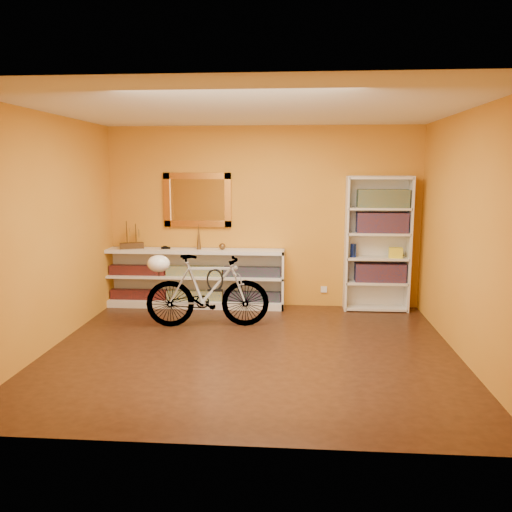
# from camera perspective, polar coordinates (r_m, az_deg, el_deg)

# --- Properties ---
(floor) EXTENTS (4.50, 4.00, 0.01)m
(floor) POSITION_cam_1_polar(r_m,az_deg,el_deg) (5.82, -0.54, -10.47)
(floor) COLOR black
(floor) RESTS_ON ground
(ceiling) EXTENTS (4.50, 4.00, 0.01)m
(ceiling) POSITION_cam_1_polar(r_m,az_deg,el_deg) (5.50, -0.58, 16.01)
(ceiling) COLOR silver
(ceiling) RESTS_ON ground
(back_wall) EXTENTS (4.50, 0.01, 2.60)m
(back_wall) POSITION_cam_1_polar(r_m,az_deg,el_deg) (7.50, 0.77, 4.28)
(back_wall) COLOR orange
(back_wall) RESTS_ON ground
(left_wall) EXTENTS (0.01, 4.00, 2.60)m
(left_wall) POSITION_cam_1_polar(r_m,az_deg,el_deg) (6.13, -22.08, 2.42)
(left_wall) COLOR orange
(left_wall) RESTS_ON ground
(right_wall) EXTENTS (0.01, 4.00, 2.60)m
(right_wall) POSITION_cam_1_polar(r_m,az_deg,el_deg) (5.77, 22.37, 2.00)
(right_wall) COLOR orange
(right_wall) RESTS_ON ground
(gilt_mirror) EXTENTS (0.98, 0.06, 0.78)m
(gilt_mirror) POSITION_cam_1_polar(r_m,az_deg,el_deg) (7.56, -6.49, 6.17)
(gilt_mirror) COLOR #9B5A1C
(gilt_mirror) RESTS_ON back_wall
(wall_socket) EXTENTS (0.09, 0.02, 0.09)m
(wall_socket) POSITION_cam_1_polar(r_m,az_deg,el_deg) (7.64, 7.51, -3.68)
(wall_socket) COLOR silver
(wall_socket) RESTS_ON back_wall
(console_unit) EXTENTS (2.60, 0.35, 0.85)m
(console_unit) POSITION_cam_1_polar(r_m,az_deg,el_deg) (7.57, -6.78, -2.44)
(console_unit) COLOR silver
(console_unit) RESTS_ON floor
(cd_row_lower) EXTENTS (2.50, 0.13, 0.14)m
(cd_row_lower) POSITION_cam_1_polar(r_m,az_deg,el_deg) (7.60, -6.77, -4.35)
(cd_row_lower) COLOR black
(cd_row_lower) RESTS_ON console_unit
(cd_row_upper) EXTENTS (2.50, 0.13, 0.14)m
(cd_row_upper) POSITION_cam_1_polar(r_m,az_deg,el_deg) (7.53, -6.82, -1.65)
(cd_row_upper) COLOR #1C4F80
(cd_row_upper) RESTS_ON console_unit
(model_ship) EXTENTS (0.36, 0.24, 0.40)m
(model_ship) POSITION_cam_1_polar(r_m,az_deg,el_deg) (7.69, -13.60, 2.29)
(model_ship) COLOR #392310
(model_ship) RESTS_ON console_unit
(toy_car) EXTENTS (0.00, 0.01, 0.00)m
(toy_car) POSITION_cam_1_polar(r_m,az_deg,el_deg) (7.58, -9.93, 0.78)
(toy_car) COLOR black
(toy_car) RESTS_ON console_unit
(bronze_ornament) EXTENTS (0.07, 0.07, 0.38)m
(bronze_ornament) POSITION_cam_1_polar(r_m,az_deg,el_deg) (7.45, -6.35, 2.19)
(bronze_ornament) COLOR brown
(bronze_ornament) RESTS_ON console_unit
(decorative_orb) EXTENTS (0.09, 0.09, 0.09)m
(decorative_orb) POSITION_cam_1_polar(r_m,az_deg,el_deg) (7.41, -3.74, 1.07)
(decorative_orb) COLOR brown
(decorative_orb) RESTS_ON console_unit
(bookcase) EXTENTS (0.90, 0.30, 1.90)m
(bookcase) POSITION_cam_1_polar(r_m,az_deg,el_deg) (7.45, 13.27, 1.28)
(bookcase) COLOR silver
(bookcase) RESTS_ON floor
(book_row_a) EXTENTS (0.70, 0.22, 0.26)m
(book_row_a) POSITION_cam_1_polar(r_m,az_deg,el_deg) (7.52, 13.53, -1.78)
(book_row_a) COLOR maroon
(book_row_a) RESTS_ON bookcase
(book_row_b) EXTENTS (0.70, 0.22, 0.28)m
(book_row_b) POSITION_cam_1_polar(r_m,az_deg,el_deg) (7.42, 13.74, 3.61)
(book_row_b) COLOR maroon
(book_row_b) RESTS_ON bookcase
(book_row_c) EXTENTS (0.70, 0.22, 0.25)m
(book_row_c) POSITION_cam_1_polar(r_m,az_deg,el_deg) (7.39, 13.85, 6.19)
(book_row_c) COLOR #1C5063
(book_row_c) RESTS_ON bookcase
(travel_mug) EXTENTS (0.08, 0.08, 0.19)m
(travel_mug) POSITION_cam_1_polar(r_m,az_deg,el_deg) (7.40, 10.69, 0.62)
(travel_mug) COLOR navy
(travel_mug) RESTS_ON bookcase
(red_tin) EXTENTS (0.19, 0.19, 0.19)m
(red_tin) POSITION_cam_1_polar(r_m,az_deg,el_deg) (7.39, 11.88, 6.04)
(red_tin) COLOR maroon
(red_tin) RESTS_ON bookcase
(yellow_bag) EXTENTS (0.19, 0.13, 0.14)m
(yellow_bag) POSITION_cam_1_polar(r_m,az_deg,el_deg) (7.47, 15.18, 0.34)
(yellow_bag) COLOR yellow
(yellow_bag) RESTS_ON bookcase
(bicycle) EXTENTS (0.59, 1.63, 0.94)m
(bicycle) POSITION_cam_1_polar(r_m,az_deg,el_deg) (6.58, -5.36, -3.85)
(bicycle) COLOR silver
(bicycle) RESTS_ON floor
(helmet) EXTENTS (0.28, 0.27, 0.21)m
(helmet) POSITION_cam_1_polar(r_m,az_deg,el_deg) (6.57, -10.71, -0.82)
(helmet) COLOR white
(helmet) RESTS_ON bicycle
(u_lock) EXTENTS (0.22, 0.02, 0.22)m
(u_lock) POSITION_cam_1_polar(r_m,az_deg,el_deg) (6.54, -4.56, -2.65)
(u_lock) COLOR black
(u_lock) RESTS_ON bicycle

